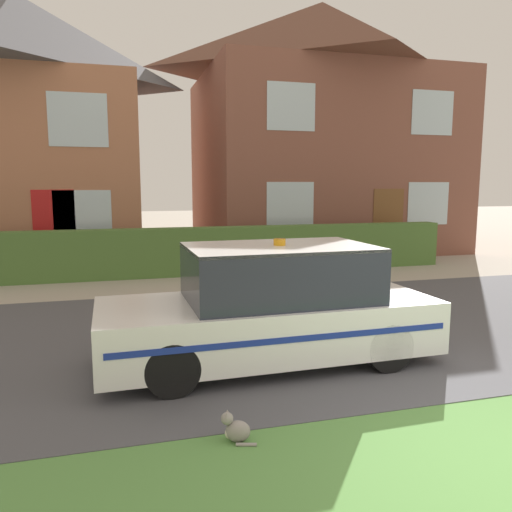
{
  "coord_description": "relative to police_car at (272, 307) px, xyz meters",
  "views": [
    {
      "loc": [
        -3.2,
        -2.96,
        2.23
      ],
      "look_at": [
        -1.01,
        4.93,
        1.05
      ],
      "focal_mm": 35.0,
      "sensor_mm": 36.0,
      "label": 1
    }
  ],
  "objects": [
    {
      "name": "road_strip",
      "position": [
        1.39,
        1.29,
        -0.71
      ],
      "size": [
        28.0,
        5.88,
        0.01
      ],
      "primitive_type": "cube",
      "color": "#4C4C51",
      "rests_on": "ground"
    },
    {
      "name": "cat",
      "position": [
        -0.89,
        -1.8,
        -0.6
      ],
      "size": [
        0.29,
        0.24,
        0.28
      ],
      "rotation": [
        0.0,
        0.0,
        2.86
      ],
      "color": "gray",
      "rests_on": "ground"
    },
    {
      "name": "police_car",
      "position": [
        0.0,
        0.0,
        0.0
      ],
      "size": [
        4.16,
        1.67,
        1.56
      ],
      "rotation": [
        0.0,
        0.0,
        3.16
      ],
      "color": "black",
      "rests_on": "road_strip"
    },
    {
      "name": "house_right",
      "position": [
        5.16,
        10.89,
        3.55
      ],
      "size": [
        8.55,
        6.85,
        8.35
      ],
      "color": "brown",
      "rests_on": "ground"
    },
    {
      "name": "garden_hedge",
      "position": [
        -0.05,
        6.4,
        -0.13
      ],
      "size": [
        13.55,
        0.52,
        1.18
      ],
      "primitive_type": "cube",
      "color": "#4C7233",
      "rests_on": "ground"
    },
    {
      "name": "house_left",
      "position": [
        -4.42,
        10.4,
        3.17
      ],
      "size": [
        6.75,
        6.11,
        7.6
      ],
      "color": "#A86B4C",
      "rests_on": "ground"
    }
  ]
}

